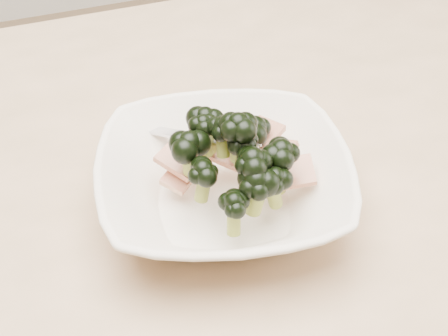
{
  "coord_description": "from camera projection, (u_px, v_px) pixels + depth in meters",
  "views": [
    {
      "loc": [
        -0.09,
        -0.51,
        1.19
      ],
      "look_at": [
        0.08,
        -0.08,
        0.8
      ],
      "focal_mm": 50.0,
      "sensor_mm": 36.0,
      "label": 1
    }
  ],
  "objects": [
    {
      "name": "broccoli_dish",
      "position": [
        226.0,
        178.0,
        0.62
      ],
      "size": [
        0.31,
        0.31,
        0.12
      ],
      "color": "#F5E5CF",
      "rests_on": "dining_table"
    },
    {
      "name": "dining_table",
      "position": [
        141.0,
        238.0,
        0.74
      ],
      "size": [
        1.2,
        0.8,
        0.75
      ],
      "color": "tan",
      "rests_on": "ground"
    }
  ]
}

